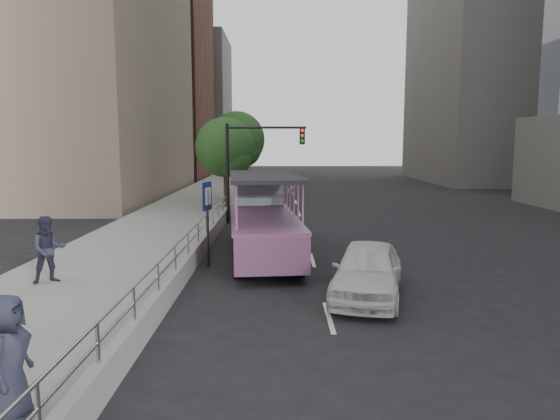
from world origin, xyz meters
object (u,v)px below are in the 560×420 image
Objects in this scene: parking_sign at (208,214)px; car at (367,270)px; duck_boat at (262,223)px; traffic_signal at (250,157)px; street_tree_far at (238,142)px; street_tree_near at (226,150)px; pedestrian_mid at (48,250)px; pedestrian_far at (9,357)px.

car is at bearing -34.91° from parking_sign.
traffic_signal is at bearing 96.63° from duck_boat.
street_tree_far is (-1.40, 9.43, 0.81)m from traffic_signal.
traffic_signal is at bearing 121.46° from car.
car is at bearing -71.31° from street_tree_near.
pedestrian_mid is 0.65× the size of parking_sign.
parking_sign is at bearing -12.11° from pedestrian_far.
traffic_signal is (4.95, 12.47, 2.26)m from pedestrian_mid.
street_tree_far is at bearing 98.43° from traffic_signal.
pedestrian_mid is 0.33× the size of street_tree_near.
parking_sign is 9.69m from traffic_signal.
traffic_signal is 9.57m from street_tree_far.
street_tree_near is (-5.51, 16.29, 3.07)m from car.
pedestrian_far is at bearing -96.74° from traffic_signal.
traffic_signal is at bearing -65.02° from street_tree_near.
pedestrian_far is 0.28× the size of street_tree_far.
pedestrian_mid is 16.45m from street_tree_near.
duck_boat is 7.81m from pedestrian_mid.
street_tree_far reaches higher than parking_sign.
traffic_signal reaches higher than duck_boat.
duck_boat is 1.66× the size of street_tree_near.
duck_boat is 2.15× the size of car.
pedestrian_far is 0.32× the size of street_tree_near.
duck_boat is at bearing -18.60° from pedestrian_far.
street_tree_far is at bearing 91.47° from parking_sign.
traffic_signal is (0.91, 9.50, 1.69)m from parking_sign.
duck_boat reaches higher than car.
pedestrian_mid is (-5.79, -5.23, 0.09)m from duck_boat.
street_tree_near is 6.02m from street_tree_far.
duck_boat is 5.22× the size of pedestrian_far.
pedestrian_mid is 13.61m from traffic_signal.
pedestrian_mid is 5.05m from parking_sign.
car is 13.73m from traffic_signal.
street_tree_far is (-2.24, 16.66, 3.16)m from duck_boat.
car is at bearing -73.08° from traffic_signal.
parking_sign is at bearing -95.49° from traffic_signal.
pedestrian_mid is at bearing -111.66° from traffic_signal.
traffic_signal is 3.80m from street_tree_near.
duck_boat is at bearing -77.12° from street_tree_near.
pedestrian_mid is at bearing -99.22° from street_tree_far.
car is 0.68× the size of street_tree_far.
pedestrian_mid is at bearing -168.02° from car.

